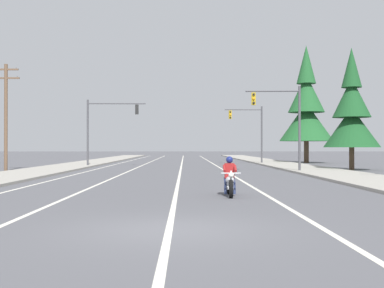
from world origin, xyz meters
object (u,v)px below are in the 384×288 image
traffic_signal_near_left (105,122)px  conifer_tree_right_verge_far (306,109)px  traffic_signal_near_right (284,116)px  traffic_signal_mid_right (251,126)px  conifer_tree_right_verge_near (352,114)px  utility_pole_left_near (6,113)px  motorcycle_with_rider (230,180)px

traffic_signal_near_left → conifer_tree_right_verge_far: size_ratio=0.46×
traffic_signal_near_right → traffic_signal_near_left: bearing=143.7°
traffic_signal_mid_right → conifer_tree_right_verge_near: conifer_tree_right_verge_near is taller
utility_pole_left_near → conifer_tree_right_verge_far: (27.31, 19.42, 1.81)m
motorcycle_with_rider → conifer_tree_right_verge_near: (11.44, 20.93, 3.83)m
conifer_tree_right_verge_near → traffic_signal_near_right: bearing=-151.8°
conifer_tree_right_verge_far → motorcycle_with_rider: bearing=-107.4°
conifer_tree_right_verge_near → utility_pole_left_near: bearing=-177.1°
traffic_signal_near_left → utility_pole_left_near: 10.74m
conifer_tree_right_verge_far → conifer_tree_right_verge_near: bearing=-92.4°
traffic_signal_mid_right → conifer_tree_right_verge_near: 16.17m
traffic_signal_near_right → conifer_tree_right_verge_far: conifer_tree_right_verge_far is taller
traffic_signal_mid_right → conifer_tree_right_verge_near: size_ratio=0.64×
utility_pole_left_near → conifer_tree_right_verge_near: size_ratio=0.84×
motorcycle_with_rider → conifer_tree_right_verge_far: (12.20, 39.00, 5.57)m
motorcycle_with_rider → utility_pole_left_near: bearing=127.7°
traffic_signal_mid_right → utility_pole_left_near: utility_pole_left_near is taller
traffic_signal_near_right → conifer_tree_right_verge_near: size_ratio=0.64×
utility_pole_left_near → conifer_tree_right_verge_far: 33.56m
traffic_signal_near_right → utility_pole_left_near: (-20.62, 1.83, 0.31)m
traffic_signal_near_left → traffic_signal_mid_right: size_ratio=1.00×
traffic_signal_near_right → conifer_tree_right_verge_near: conifer_tree_right_verge_near is taller
motorcycle_with_rider → conifer_tree_right_verge_far: conifer_tree_right_verge_far is taller
traffic_signal_near_left → utility_pole_left_near: bearing=-124.1°
traffic_signal_near_right → traffic_signal_near_left: 18.12m
traffic_signal_near_left → utility_pole_left_near: utility_pole_left_near is taller
motorcycle_with_rider → traffic_signal_mid_right: size_ratio=0.35×
utility_pole_left_near → conifer_tree_right_verge_far: bearing=35.4°
motorcycle_with_rider → utility_pole_left_near: size_ratio=0.27×
motorcycle_with_rider → traffic_signal_near_left: bearing=107.7°
traffic_signal_near_right → conifer_tree_right_verge_far: size_ratio=0.46×
traffic_signal_near_left → conifer_tree_right_verge_near: bearing=-20.2°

